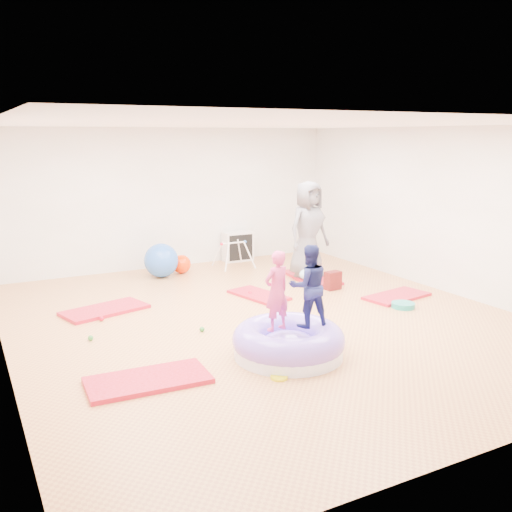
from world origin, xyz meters
TOP-DOWN VIEW (x-y plane):
  - room at (0.00, 0.00)m, footprint 7.01×8.01m
  - gym_mat_front_left at (-2.18, -1.30)m, footprint 1.36×0.73m
  - gym_mat_mid_left at (-1.99, 1.50)m, footprint 1.38×0.93m
  - gym_mat_center_back at (0.50, 1.14)m, footprint 0.76×1.16m
  - gym_mat_right at (2.49, -0.00)m, footprint 1.22×0.76m
  - gym_mat_rear_right at (1.94, 1.74)m, footprint 0.79×1.37m
  - inflatable_cushion at (-0.43, -1.35)m, footprint 1.38×1.38m
  - child_pink at (-0.58, -1.32)m, footprint 0.40×0.30m
  - child_navy at (-0.17, -1.38)m, footprint 0.57×0.49m
  - adult_caregiver at (1.87, 1.77)m, footprint 0.96×0.71m
  - infant at (1.74, 1.49)m, footprint 0.37×0.38m
  - ball_pit_balls at (-0.43, 0.84)m, footprint 4.52×1.85m
  - exercise_ball_blue at (-0.51, 3.19)m, footprint 0.65×0.65m
  - exercise_ball_orange at (-0.07, 3.29)m, footprint 0.36×0.36m
  - infant_play_gym at (1.02, 3.21)m, footprint 0.71×0.67m
  - cube_shelf at (1.41, 3.79)m, footprint 0.63×0.31m
  - balance_disc at (2.20, -0.48)m, footprint 0.36×0.36m
  - backpack at (1.85, 0.92)m, footprint 0.29×0.20m
  - yellow_toy at (-0.86, -1.88)m, footprint 0.19×0.19m

SIDE VIEW (x-z plane):
  - yellow_toy at x=-0.86m, z-range 0.00..0.03m
  - gym_mat_center_back at x=0.50m, z-range 0.00..0.04m
  - gym_mat_right at x=2.49m, z-range 0.00..0.05m
  - gym_mat_mid_left at x=-1.99m, z-range 0.00..0.05m
  - gym_mat_rear_right at x=1.94m, z-range 0.00..0.05m
  - gym_mat_front_left at x=-2.18m, z-range 0.00..0.06m
  - ball_pit_balls at x=-0.43m, z-range 0.00..0.07m
  - balance_disc at x=2.20m, z-range 0.00..0.08m
  - backpack at x=1.85m, z-range 0.00..0.32m
  - infant at x=1.74m, z-range 0.06..0.28m
  - inflatable_cushion at x=-0.43m, z-range -0.05..0.39m
  - exercise_ball_orange at x=-0.07m, z-range 0.00..0.36m
  - cube_shelf at x=1.41m, z-range 0.00..0.63m
  - exercise_ball_blue at x=-0.51m, z-range 0.00..0.65m
  - infant_play_gym at x=1.02m, z-range 0.09..0.63m
  - child_pink at x=-0.58m, z-range 0.40..1.38m
  - child_navy at x=-0.17m, z-range 0.40..1.42m
  - adult_caregiver at x=1.87m, z-range 0.05..1.83m
  - room at x=0.00m, z-range 0.00..2.80m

